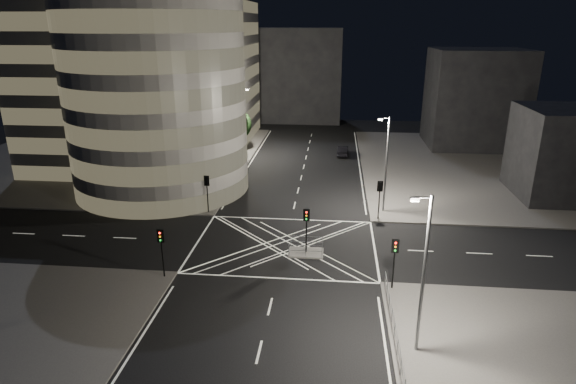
# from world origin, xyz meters

# --- Properties ---
(ground) EXTENTS (120.00, 120.00, 0.00)m
(ground) POSITION_xyz_m (0.00, 0.00, 0.00)
(ground) COLOR black
(ground) RESTS_ON ground
(sidewalk_far_left) EXTENTS (42.00, 42.00, 0.15)m
(sidewalk_far_left) POSITION_xyz_m (-29.00, 27.00, 0.07)
(sidewalk_far_left) COLOR #575451
(sidewalk_far_left) RESTS_ON ground
(sidewalk_far_right) EXTENTS (42.00, 42.00, 0.15)m
(sidewalk_far_right) POSITION_xyz_m (29.00, 27.00, 0.07)
(sidewalk_far_right) COLOR #575451
(sidewalk_far_right) RESTS_ON ground
(central_island) EXTENTS (3.00, 2.00, 0.15)m
(central_island) POSITION_xyz_m (2.00, -1.50, 0.07)
(central_island) COLOR slate
(central_island) RESTS_ON ground
(office_tower_curved) EXTENTS (30.00, 29.00, 27.20)m
(office_tower_curved) POSITION_xyz_m (-20.74, 18.74, 12.65)
(office_tower_curved) COLOR gray
(office_tower_curved) RESTS_ON sidewalk_far_left
(office_block_rear) EXTENTS (24.00, 16.00, 22.00)m
(office_block_rear) POSITION_xyz_m (-22.00, 42.00, 11.15)
(office_block_rear) COLOR gray
(office_block_rear) RESTS_ON sidewalk_far_left
(building_right_far) EXTENTS (14.00, 12.00, 15.00)m
(building_right_far) POSITION_xyz_m (26.00, 40.00, 7.65)
(building_right_far) COLOR black
(building_right_far) RESTS_ON sidewalk_far_right
(building_right_near) EXTENTS (10.00, 10.00, 10.00)m
(building_right_near) POSITION_xyz_m (30.00, 16.00, 5.15)
(building_right_near) COLOR black
(building_right_near) RESTS_ON sidewalk_far_right
(building_far_end) EXTENTS (18.00, 8.00, 18.00)m
(building_far_end) POSITION_xyz_m (-4.00, 58.00, 9.00)
(building_far_end) COLOR black
(building_far_end) RESTS_ON ground
(tree_a) EXTENTS (4.72, 4.72, 6.85)m
(tree_a) POSITION_xyz_m (-10.50, 9.00, 4.28)
(tree_a) COLOR black
(tree_a) RESTS_ON sidewalk_far_left
(tree_b) EXTENTS (5.11, 5.11, 7.76)m
(tree_b) POSITION_xyz_m (-10.50, 15.00, 4.96)
(tree_b) COLOR black
(tree_b) RESTS_ON sidewalk_far_left
(tree_c) EXTENTS (3.69, 3.69, 6.25)m
(tree_c) POSITION_xyz_m (-10.50, 21.00, 4.26)
(tree_c) COLOR black
(tree_c) RESTS_ON sidewalk_far_left
(tree_d) EXTENTS (4.81, 4.81, 8.11)m
(tree_d) POSITION_xyz_m (-10.50, 27.00, 5.49)
(tree_d) COLOR black
(tree_d) RESTS_ON sidewalk_far_left
(tree_e) EXTENTS (3.71, 3.71, 6.13)m
(tree_e) POSITION_xyz_m (-10.50, 33.00, 4.13)
(tree_e) COLOR black
(tree_e) RESTS_ON sidewalk_far_left
(traffic_signal_fl) EXTENTS (0.55, 0.22, 4.00)m
(traffic_signal_fl) POSITION_xyz_m (-8.80, 6.80, 2.91)
(traffic_signal_fl) COLOR black
(traffic_signal_fl) RESTS_ON sidewalk_far_left
(traffic_signal_nl) EXTENTS (0.55, 0.22, 4.00)m
(traffic_signal_nl) POSITION_xyz_m (-8.80, -6.80, 2.91)
(traffic_signal_nl) COLOR black
(traffic_signal_nl) RESTS_ON sidewalk_near_left
(traffic_signal_fr) EXTENTS (0.55, 0.22, 4.00)m
(traffic_signal_fr) POSITION_xyz_m (8.80, 6.80, 2.91)
(traffic_signal_fr) COLOR black
(traffic_signal_fr) RESTS_ON sidewalk_far_right
(traffic_signal_nr) EXTENTS (0.55, 0.22, 4.00)m
(traffic_signal_nr) POSITION_xyz_m (8.80, -6.80, 2.91)
(traffic_signal_nr) COLOR black
(traffic_signal_nr) RESTS_ON sidewalk_near_right
(traffic_signal_island) EXTENTS (0.55, 0.22, 4.00)m
(traffic_signal_island) POSITION_xyz_m (2.00, -1.50, 2.91)
(traffic_signal_island) COLOR black
(traffic_signal_island) RESTS_ON central_island
(street_lamp_left_near) EXTENTS (1.25, 0.25, 10.00)m
(street_lamp_left_near) POSITION_xyz_m (-9.44, 12.00, 5.54)
(street_lamp_left_near) COLOR slate
(street_lamp_left_near) RESTS_ON sidewalk_far_left
(street_lamp_left_far) EXTENTS (1.25, 0.25, 10.00)m
(street_lamp_left_far) POSITION_xyz_m (-9.44, 30.00, 5.54)
(street_lamp_left_far) COLOR slate
(street_lamp_left_far) RESTS_ON sidewalk_far_left
(street_lamp_right_far) EXTENTS (1.25, 0.25, 10.00)m
(street_lamp_right_far) POSITION_xyz_m (9.44, 9.00, 5.54)
(street_lamp_right_far) COLOR slate
(street_lamp_right_far) RESTS_ON sidewalk_far_right
(street_lamp_right_near) EXTENTS (1.25, 0.25, 10.00)m
(street_lamp_right_near) POSITION_xyz_m (9.44, -14.00, 5.54)
(street_lamp_right_near) COLOR slate
(street_lamp_right_near) RESTS_ON sidewalk_near_right
(railing_near_right) EXTENTS (0.06, 11.70, 1.10)m
(railing_near_right) POSITION_xyz_m (8.30, -12.15, 0.70)
(railing_near_right) COLOR slate
(railing_near_right) RESTS_ON sidewalk_near_right
(railing_island_south) EXTENTS (2.80, 0.06, 1.10)m
(railing_island_south) POSITION_xyz_m (2.00, -2.40, 0.70)
(railing_island_south) COLOR slate
(railing_island_south) RESTS_ON central_island
(railing_island_north) EXTENTS (2.80, 0.06, 1.10)m
(railing_island_north) POSITION_xyz_m (2.00, -0.60, 0.70)
(railing_island_north) COLOR slate
(railing_island_north) RESTS_ON central_island
(sedan) EXTENTS (1.77, 4.43, 1.43)m
(sedan) POSITION_xyz_m (5.42, 31.71, 0.72)
(sedan) COLOR black
(sedan) RESTS_ON ground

